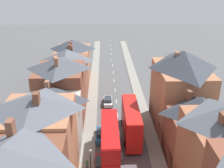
# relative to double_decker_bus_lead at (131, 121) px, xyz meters

# --- Properties ---
(pavement_left) EXTENTS (2.20, 104.00, 0.14)m
(pavement_left) POSITION_rel_double_decker_bus_lead_xyz_m (-6.89, 14.91, -2.75)
(pavement_left) COLOR gray
(pavement_left) RESTS_ON ground
(pavement_right) EXTENTS (2.20, 104.00, 0.14)m
(pavement_right) POSITION_rel_double_decker_bus_lead_xyz_m (3.31, 14.91, -2.75)
(pavement_right) COLOR gray
(pavement_right) RESTS_ON ground
(centre_line_dashes) EXTENTS (0.14, 97.80, 0.01)m
(centre_line_dashes) POSITION_rel_double_decker_bus_lead_xyz_m (-1.79, 12.91, -2.81)
(centre_line_dashes) COLOR silver
(centre_line_dashes) RESTS_ON ground
(terrace_row_left) EXTENTS (8.00, 68.28, 13.53)m
(terrace_row_left) POSITION_rel_double_decker_bus_lead_xyz_m (-11.98, -3.54, 2.95)
(terrace_row_left) COLOR #935138
(terrace_row_left) RESTS_ON ground
(terrace_row_right) EXTENTS (8.00, 45.05, 14.47)m
(terrace_row_right) POSITION_rel_double_decker_bus_lead_xyz_m (8.40, -13.85, 3.68)
(terrace_row_right) COLOR #ADB2B7
(terrace_row_right) RESTS_ON ground
(double_decker_bus_lead) EXTENTS (2.74, 10.80, 5.30)m
(double_decker_bus_lead) POSITION_rel_double_decker_bus_lead_xyz_m (0.00, 0.00, 0.00)
(double_decker_bus_lead) COLOR red
(double_decker_bus_lead) RESTS_ON ground
(double_decker_bus_mid_street) EXTENTS (2.74, 10.80, 5.30)m
(double_decker_bus_mid_street) POSITION_rel_double_decker_bus_lead_xyz_m (-3.60, -5.46, 0.00)
(double_decker_bus_mid_street) COLOR red
(double_decker_bus_mid_street) RESTS_ON ground
(car_near_silver) EXTENTS (1.90, 4.49, 1.57)m
(car_near_silver) POSITION_rel_double_decker_bus_lead_xyz_m (-3.59, 11.56, -2.02)
(car_near_silver) COLOR silver
(car_near_silver) RESTS_ON ground
(car_parked_left_a) EXTENTS (1.90, 4.40, 1.71)m
(car_parked_left_a) POSITION_rel_double_decker_bus_lead_xyz_m (-4.89, -8.13, -1.96)
(car_parked_left_a) COLOR maroon
(car_parked_left_a) RESTS_ON ground
(car_parked_right_a) EXTENTS (1.90, 4.46, 1.60)m
(car_parked_right_a) POSITION_rel_double_decker_bus_lead_xyz_m (-4.89, -0.69, -2.01)
(car_parked_right_a) COLOR #236093
(car_parked_right_a) RESTS_ON ground
(pedestrian_mid_left) EXTENTS (0.36, 0.22, 1.61)m
(pedestrian_mid_left) POSITION_rel_double_decker_bus_lead_xyz_m (-6.78, -8.08, -1.78)
(pedestrian_mid_left) COLOR #3D4256
(pedestrian_mid_left) RESTS_ON pavement_left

